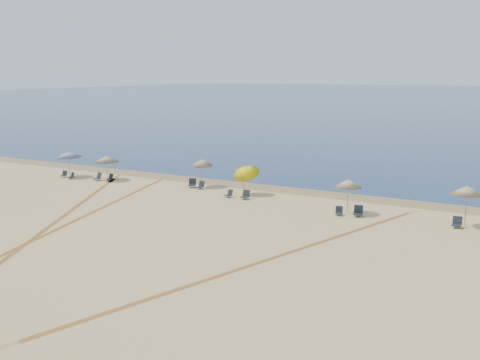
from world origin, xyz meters
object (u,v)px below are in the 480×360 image
(umbrella_5, at_px, (467,190))
(chair_7, at_px, (245,195))
(umbrella_2, at_px, (202,162))
(chair_10, at_px, (457,223))
(chair_3, at_px, (110,178))
(chair_9, at_px, (358,212))
(chair_5, at_px, (201,185))
(umbrella_0, at_px, (69,154))
(chair_4, at_px, (192,183))
(umbrella_3, at_px, (246,171))
(umbrella_1, at_px, (107,159))
(chair_1, at_px, (71,176))
(chair_6, at_px, (229,194))
(chair_8, at_px, (339,211))
(umbrella_4, at_px, (348,183))
(chair_0, at_px, (64,174))
(chair_2, at_px, (98,177))

(umbrella_5, relative_size, chair_7, 3.80)
(umbrella_2, distance_m, chair_10, 21.18)
(umbrella_2, xyz_separation_m, chair_3, (-8.73, -1.75, -1.82))
(umbrella_5, xyz_separation_m, chair_9, (-6.64, -0.96, -1.99))
(chair_5, relative_size, chair_10, 1.00)
(umbrella_0, distance_m, chair_4, 13.04)
(chair_7, bearing_deg, umbrella_3, 117.42)
(umbrella_1, bearing_deg, chair_1, -157.75)
(umbrella_0, distance_m, chair_7, 18.95)
(umbrella_5, bearing_deg, umbrella_3, 174.99)
(umbrella_3, height_order, chair_6, umbrella_3)
(umbrella_5, bearing_deg, umbrella_0, 179.38)
(umbrella_2, relative_size, chair_7, 3.50)
(chair_3, distance_m, chair_7, 14.24)
(umbrella_3, distance_m, chair_4, 5.49)
(chair_3, bearing_deg, umbrella_2, 19.40)
(chair_4, bearing_deg, chair_7, -40.98)
(chair_6, bearing_deg, chair_1, -160.12)
(umbrella_5, height_order, chair_8, umbrella_5)
(umbrella_4, height_order, chair_4, umbrella_4)
(chair_6, distance_m, chair_8, 9.37)
(chair_0, height_order, chair_8, chair_8)
(chair_8, bearing_deg, umbrella_2, 147.97)
(umbrella_2, bearing_deg, umbrella_4, -11.34)
(umbrella_0, distance_m, chair_10, 34.31)
(chair_8, bearing_deg, chair_1, 161.52)
(umbrella_1, distance_m, chair_9, 23.95)
(umbrella_0, relative_size, chair_10, 3.55)
(umbrella_2, distance_m, umbrella_3, 4.82)
(umbrella_3, relative_size, chair_6, 3.75)
(chair_9, bearing_deg, chair_2, 164.19)
(umbrella_0, bearing_deg, umbrella_1, 6.47)
(chair_1, bearing_deg, umbrella_5, 22.04)
(umbrella_2, relative_size, chair_8, 3.52)
(chair_5, xyz_separation_m, chair_6, (3.62, -1.58, -0.02))
(umbrella_3, bearing_deg, chair_6, -113.21)
(chair_2, xyz_separation_m, chair_8, (23.09, -1.44, -0.05))
(chair_8, xyz_separation_m, chair_9, (1.25, 0.31, 0.06))
(chair_7, height_order, chair_10, chair_7)
(chair_4, relative_size, chair_10, 1.32)
(chair_6, height_order, chair_10, chair_10)
(chair_1, relative_size, chair_4, 0.79)
(umbrella_2, xyz_separation_m, umbrella_5, (21.26, -2.41, 0.23))
(chair_7, bearing_deg, umbrella_4, -1.62)
(chair_1, distance_m, chair_5, 12.97)
(chair_0, xyz_separation_m, chair_7, (19.15, 0.04, 0.05))
(chair_8, bearing_deg, chair_3, 158.36)
(umbrella_4, relative_size, chair_10, 3.51)
(chair_7, bearing_deg, chair_10, -1.97)
(umbrella_2, xyz_separation_m, chair_8, (13.36, -3.68, -1.82))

